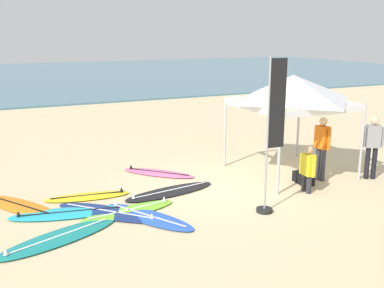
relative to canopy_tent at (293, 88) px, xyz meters
The scene contains 17 objects.
ground_plane 3.35m from the canopy_tent, behind, with size 80.00×80.00×0.00m, color beige.
sea 32.98m from the canopy_tent, 94.08° to the left, with size 80.00×36.00×0.10m, color teal.
canopy_tent is the anchor object (origin of this frame).
surfboard_orange 7.54m from the canopy_tent, behind, with size 1.80×2.32×0.19m.
surfboard_yellow 6.09m from the canopy_tent, behind, with size 2.06×0.82×0.19m.
surfboard_black 4.38m from the canopy_tent, behind, with size 2.53×1.04×0.19m.
surfboard_teal 7.20m from the canopy_tent, 166.24° to the right, with size 2.64×1.58×0.19m.
surfboard_lime 5.60m from the canopy_tent, 169.58° to the right, with size 2.29×0.95×0.19m.
surfboard_pink 4.37m from the canopy_tent, 157.47° to the left, with size 1.89×1.94×0.19m.
surfboard_cyan 6.65m from the canopy_tent, behind, with size 2.63×1.16×0.19m.
surfboard_navy 5.95m from the canopy_tent, behind, with size 2.26×2.36×0.19m.
surfboard_blue 5.45m from the canopy_tent, 163.57° to the right, with size 1.71×2.40×0.19m.
person_orange 1.71m from the canopy_tent, 69.93° to the right, with size 0.25×0.55×1.71m.
person_grey 2.57m from the canopy_tent, 40.64° to the right, with size 0.49×0.37×1.71m.
person_yellow 2.39m from the canopy_tent, 111.59° to the right, with size 0.23×0.55×1.20m.
banner_flag 3.16m from the canopy_tent, 134.98° to the right, with size 0.60×0.36×3.40m.
gear_bag_near_tent 2.45m from the canopy_tent, 104.27° to the right, with size 0.60×0.32×0.28m, color black.
Camera 1 is at (-5.38, -9.78, 3.86)m, focal length 42.43 mm.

